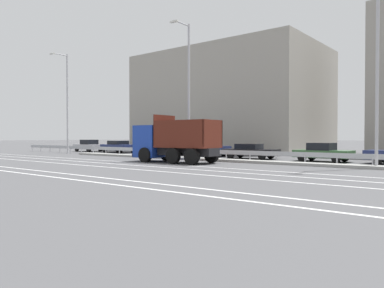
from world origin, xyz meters
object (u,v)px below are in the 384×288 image
(street_lamp_2, at_px, (377,64))
(parked_car_4, at_px, (250,151))
(dump_truck, at_px, (167,144))
(median_road_sign, at_px, (179,144))
(street_lamp_1, at_px, (188,86))
(parked_car_1, at_px, (119,146))
(street_lamp_0, at_px, (66,100))
(parked_car_2, at_px, (159,147))
(parked_car_0, at_px, (89,146))
(parked_car_3, at_px, (207,148))
(parked_car_5, at_px, (323,152))

(street_lamp_2, bearing_deg, parked_car_4, 158.10)
(dump_truck, xyz_separation_m, median_road_sign, (-1.47, 3.03, -0.09))
(street_lamp_1, relative_size, parked_car_1, 2.35)
(median_road_sign, distance_m, street_lamp_1, 4.63)
(dump_truck, height_order, street_lamp_0, street_lamp_0)
(dump_truck, relative_size, street_lamp_0, 0.61)
(parked_car_2, xyz_separation_m, parked_car_4, (10.74, -0.53, -0.16))
(median_road_sign, height_order, parked_car_0, median_road_sign)
(parked_car_3, bearing_deg, parked_car_2, 92.81)
(street_lamp_2, distance_m, parked_car_3, 16.77)
(street_lamp_1, bearing_deg, parked_car_4, 55.33)
(median_road_sign, xyz_separation_m, parked_car_3, (-0.83, 4.85, -0.45))
(parked_car_5, bearing_deg, dump_truck, -48.40)
(parked_car_1, bearing_deg, street_lamp_0, -24.38)
(street_lamp_0, relative_size, parked_car_0, 2.65)
(street_lamp_0, relative_size, parked_car_4, 2.28)
(street_lamp_0, height_order, parked_car_3, street_lamp_0)
(dump_truck, height_order, parked_car_2, dump_truck)
(street_lamp_0, bearing_deg, parked_car_2, 28.70)
(median_road_sign, relative_size, parked_car_4, 0.51)
(parked_car_5, bearing_deg, street_lamp_0, -79.35)
(median_road_sign, bearing_deg, parked_car_2, 144.93)
(dump_truck, distance_m, street_lamp_2, 14.03)
(parked_car_2, xyz_separation_m, parked_car_5, (16.64, -0.44, -0.11))
(median_road_sign, bearing_deg, parked_car_0, 165.94)
(parked_car_2, height_order, parked_car_4, parked_car_2)
(street_lamp_0, xyz_separation_m, street_lamp_1, (16.57, -0.05, 0.03))
(median_road_sign, relative_size, street_lamp_2, 0.22)
(street_lamp_0, xyz_separation_m, parked_car_3, (14.72, 4.98, -4.93))
(median_road_sign, bearing_deg, parked_car_1, 159.85)
(street_lamp_0, height_order, parked_car_4, street_lamp_0)
(street_lamp_1, distance_m, parked_car_4, 7.34)
(median_road_sign, relative_size, parked_car_0, 0.60)
(dump_truck, relative_size, median_road_sign, 2.72)
(street_lamp_2, relative_size, parked_car_4, 2.35)
(parked_car_2, distance_m, parked_car_4, 10.76)
(street_lamp_1, bearing_deg, street_lamp_0, 179.84)
(median_road_sign, xyz_separation_m, street_lamp_2, (14.40, 0.01, 4.62))
(median_road_sign, xyz_separation_m, street_lamp_0, (-15.55, -0.14, 4.48))
(dump_truck, distance_m, street_lamp_1, 5.28)
(street_lamp_0, distance_m, street_lamp_1, 16.57)
(street_lamp_2, xyz_separation_m, parked_car_5, (-4.46, 4.26, -5.15))
(parked_car_0, xyz_separation_m, parked_car_4, (22.30, -0.40, -0.07))
(street_lamp_0, xyz_separation_m, parked_car_5, (25.49, 4.41, -5.00))
(street_lamp_2, bearing_deg, parked_car_5, 136.32)
(parked_car_0, height_order, parked_car_2, parked_car_2)
(median_road_sign, xyz_separation_m, street_lamp_1, (1.02, -0.19, 4.51))
(parked_car_3, distance_m, parked_car_5, 10.79)
(street_lamp_1, bearing_deg, parked_car_3, 110.24)
(parked_car_1, relative_size, parked_car_3, 1.06)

